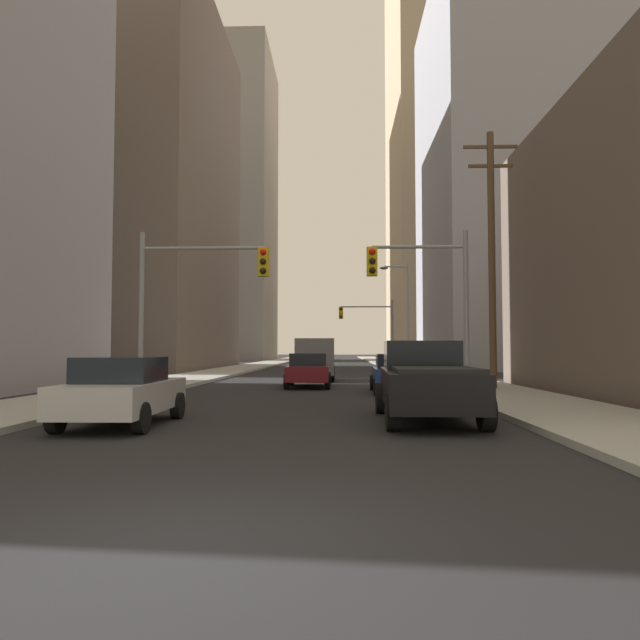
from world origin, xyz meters
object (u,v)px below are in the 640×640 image
at_px(pickup_truck_black, 426,381).
at_px(traffic_signal_near_left, 197,284).
at_px(traffic_signal_near_right, 423,284).
at_px(traffic_signal_far_right, 369,322).
at_px(sedan_blue, 397,373).
at_px(sedan_silver, 123,391).
at_px(cargo_van_grey, 315,357).
at_px(sedan_maroon, 309,370).

bearing_deg(pickup_truck_black, traffic_signal_near_left, 134.88).
height_order(traffic_signal_near_left, traffic_signal_near_right, same).
bearing_deg(traffic_signal_far_right, pickup_truck_black, -90.69).
bearing_deg(sedan_blue, traffic_signal_near_right, -68.86).
xyz_separation_m(sedan_silver, traffic_signal_near_left, (-0.37, 8.44, 3.32)).
xyz_separation_m(pickup_truck_black, traffic_signal_near_right, (0.95, 7.28, 3.10)).
xyz_separation_m(cargo_van_grey, traffic_signal_near_left, (-3.83, -11.19, 2.80)).
xyz_separation_m(pickup_truck_black, traffic_signal_near_left, (-7.25, 7.28, 3.16)).
xyz_separation_m(traffic_signal_near_right, traffic_signal_far_right, (-0.49, 30.35, 0.05)).
bearing_deg(sedan_blue, cargo_van_grey, 111.36).
relative_size(pickup_truck_black, cargo_van_grey, 1.04).
relative_size(traffic_signal_near_left, traffic_signal_near_right, 1.00).
distance_m(traffic_signal_near_left, traffic_signal_far_right, 31.31).
height_order(sedan_silver, sedan_maroon, same).
xyz_separation_m(sedan_silver, sedan_maroon, (3.43, 13.58, 0.00)).
xyz_separation_m(sedan_silver, sedan_blue, (7.05, 10.44, 0.00)).
height_order(traffic_signal_near_left, traffic_signal_far_right, same).
height_order(cargo_van_grey, traffic_signal_far_right, traffic_signal_far_right).
relative_size(traffic_signal_near_right, traffic_signal_far_right, 1.00).
distance_m(sedan_maroon, traffic_signal_far_right, 25.73).
bearing_deg(traffic_signal_far_right, traffic_signal_near_right, -89.07).
bearing_deg(cargo_van_grey, sedan_silver, -99.98).
height_order(sedan_blue, sedan_maroon, same).
xyz_separation_m(pickup_truck_black, traffic_signal_far_right, (0.45, 37.63, 3.15)).
xyz_separation_m(pickup_truck_black, cargo_van_grey, (-3.42, 18.47, 0.35)).
height_order(cargo_van_grey, traffic_signal_near_left, traffic_signal_near_left).
bearing_deg(traffic_signal_far_right, sedan_maroon, -98.79).
distance_m(sedan_silver, traffic_signal_near_left, 9.08).
distance_m(pickup_truck_black, cargo_van_grey, 18.78).
bearing_deg(cargo_van_grey, traffic_signal_near_right, -68.68).
bearing_deg(sedan_blue, traffic_signal_near_left, -164.95).
height_order(sedan_blue, traffic_signal_near_right, traffic_signal_near_right).
height_order(pickup_truck_black, sedan_blue, pickup_truck_black).
bearing_deg(traffic_signal_near_right, traffic_signal_far_right, 90.93).
xyz_separation_m(cargo_van_grey, traffic_signal_far_right, (3.87, 19.16, 2.80)).
height_order(traffic_signal_near_right, traffic_signal_far_right, same).
distance_m(traffic_signal_near_right, traffic_signal_far_right, 30.35).
relative_size(sedan_silver, traffic_signal_far_right, 0.71).
height_order(cargo_van_grey, sedan_blue, cargo_van_grey).
bearing_deg(traffic_signal_near_left, sedan_silver, -87.49).
bearing_deg(sedan_maroon, traffic_signal_near_left, -126.50).
bearing_deg(sedan_maroon, pickup_truck_black, -74.48).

